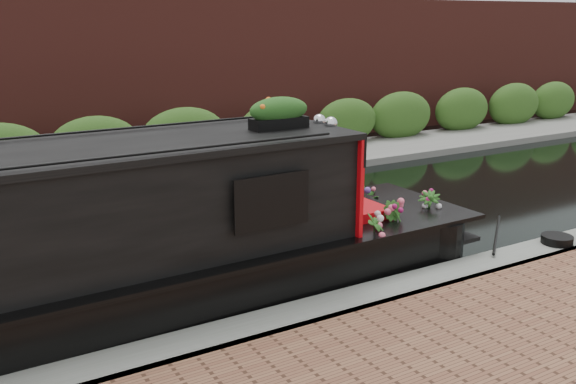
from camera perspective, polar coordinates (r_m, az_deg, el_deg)
ground at (r=10.19m, az=-8.82°, el=-4.82°), size 80.00×80.00×0.00m
near_bank_coping at (r=7.48m, az=1.06°, el=-12.38°), size 40.00×0.60×0.50m
far_bank_path at (r=14.01m, az=-15.35°, el=0.38°), size 40.00×2.40×0.34m
far_hedge at (r=14.86m, az=-16.31°, el=1.15°), size 40.00×1.10×2.80m
far_brick_wall at (r=16.85m, az=-18.16°, el=2.63°), size 40.00×1.00×8.00m
narrowboat at (r=7.46m, az=-23.49°, el=-6.93°), size 11.66×2.23×2.73m
rope_fender at (r=10.31m, az=13.13°, el=-3.92°), size 0.30×0.33×0.30m
coiled_mooring_rope at (r=10.25m, az=22.80°, el=-3.91°), size 0.46×0.46×0.12m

